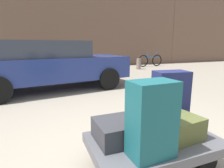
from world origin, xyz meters
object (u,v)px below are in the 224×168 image
object	(u,v)px
suitcase_teal_rear_right	(152,120)
suitcase_olive_front_left	(174,127)
bollard_kerb_mid	(139,64)
bicycle_leaning	(150,60)
bollard_kerb_near	(115,65)
suitcase_charcoal_center	(124,129)
parked_car	(50,64)
luggage_cart	(154,144)
suitcase_navy_front_right	(170,98)

from	to	relation	value
suitcase_teal_rear_right	suitcase_olive_front_left	bearing A→B (deg)	22.74
suitcase_olive_front_left	bollard_kerb_mid	size ratio (longest dim) A/B	0.89
bicycle_leaning	suitcase_olive_front_left	bearing A→B (deg)	-121.53
suitcase_olive_front_left	bollard_kerb_near	bearing A→B (deg)	65.82
suitcase_olive_front_left	bicycle_leaning	xyz separation A→B (m)	(5.16, 8.40, -0.08)
suitcase_charcoal_center	suitcase_olive_front_left	bearing A→B (deg)	-19.57
parked_car	luggage_cart	bearing A→B (deg)	-79.80
suitcase_navy_front_right	suitcase_teal_rear_right	distance (m)	0.79
suitcase_navy_front_right	bollard_kerb_mid	bearing A→B (deg)	70.91
luggage_cart	bicycle_leaning	xyz separation A→B (m)	(5.36, 8.35, 0.10)
luggage_cart	suitcase_navy_front_right	bearing A→B (deg)	34.06
parked_car	bollard_kerb_mid	xyz separation A→B (m)	(4.78, 3.21, -0.47)
suitcase_olive_front_left	suitcase_charcoal_center	xyz separation A→B (m)	(-0.50, 0.17, -0.01)
luggage_cart	bicycle_leaning	world-z (taller)	bicycle_leaning
luggage_cart	suitcase_teal_rear_right	distance (m)	0.52
suitcase_navy_front_right	bicycle_leaning	size ratio (longest dim) A/B	0.37
bollard_kerb_mid	suitcase_teal_rear_right	bearing A→B (deg)	-118.85
bollard_kerb_mid	luggage_cart	bearing A→B (deg)	-118.44
bicycle_leaning	bollard_kerb_near	distance (m)	2.90
suitcase_teal_rear_right	bollard_kerb_near	size ratio (longest dim) A/B	1.16
suitcase_olive_front_left	parked_car	world-z (taller)	parked_car
luggage_cart	suitcase_olive_front_left	bearing A→B (deg)	-14.49
suitcase_navy_front_right	parked_car	distance (m)	4.11
suitcase_charcoal_center	parked_car	distance (m)	4.14
suitcase_teal_rear_right	bicycle_leaning	xyz separation A→B (m)	(5.56, 8.60, -0.30)
suitcase_navy_front_right	bollard_kerb_mid	xyz separation A→B (m)	(3.63, 7.16, -0.38)
suitcase_teal_rear_right	bicycle_leaning	size ratio (longest dim) A/B	0.38
suitcase_teal_rear_right	parked_car	size ratio (longest dim) A/B	0.15
suitcase_charcoal_center	bollard_kerb_near	world-z (taller)	bollard_kerb_near
suitcase_charcoal_center	parked_car	size ratio (longest dim) A/B	0.13
suitcase_charcoal_center	bollard_kerb_near	distance (m)	7.87
luggage_cart	suitcase_navy_front_right	xyz separation A→B (m)	(0.39, 0.27, 0.40)
parked_car	suitcase_navy_front_right	bearing A→B (deg)	-73.73
suitcase_charcoal_center	luggage_cart	bearing A→B (deg)	-22.24
luggage_cart	suitcase_charcoal_center	world-z (taller)	suitcase_charcoal_center
parked_car	suitcase_olive_front_left	bearing A→B (deg)	-77.32
parked_car	suitcase_charcoal_center	bearing A→B (deg)	-83.60
suitcase_olive_front_left	bollard_kerb_mid	xyz separation A→B (m)	(3.82, 7.48, -0.17)
luggage_cart	suitcase_teal_rear_right	world-z (taller)	suitcase_teal_rear_right
suitcase_teal_rear_right	bollard_kerb_near	world-z (taller)	suitcase_teal_rear_right
suitcase_navy_front_right	suitcase_olive_front_left	size ratio (longest dim) A/B	1.28
luggage_cart	suitcase_navy_front_right	distance (m)	0.62
suitcase_teal_rear_right	bollard_kerb_near	distance (m)	8.18
suitcase_charcoal_center	bicycle_leaning	bearing A→B (deg)	54.53
suitcase_navy_front_right	bollard_kerb_near	xyz separation A→B (m)	(2.22, 7.16, -0.38)
suitcase_navy_front_right	suitcase_olive_front_left	world-z (taller)	suitcase_navy_front_right
suitcase_navy_front_right	bicycle_leaning	xyz separation A→B (m)	(4.96, 8.09, -0.30)
luggage_cart	bollard_kerb_mid	world-z (taller)	bollard_kerb_mid
bollard_kerb_near	bollard_kerb_mid	size ratio (longest dim) A/B	1.00
bicycle_leaning	suitcase_navy_front_right	bearing A→B (deg)	-121.55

